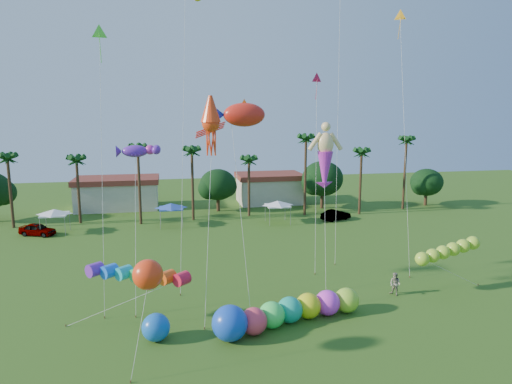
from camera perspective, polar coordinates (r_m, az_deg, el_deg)
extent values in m
cylinder|color=#3A2819|center=(65.83, -28.33, -0.15)|extent=(0.36, 0.36, 9.00)
cylinder|color=#3A2819|center=(64.89, -21.31, 0.01)|extent=(0.36, 0.36, 8.50)
cylinder|color=#3A2819|center=(61.83, -14.37, 0.63)|extent=(0.36, 0.36, 10.00)
cylinder|color=#3A2819|center=(62.82, -7.93, 0.76)|extent=(0.36, 0.36, 9.50)
cylinder|color=#3A2819|center=(64.82, -0.88, 0.47)|extent=(0.36, 0.36, 8.00)
cylinder|color=#3A2819|center=(65.50, 6.18, 1.84)|extent=(0.36, 0.36, 11.00)
cylinder|color=#3A2819|center=(67.52, 12.92, 1.03)|extent=(0.36, 0.36, 9.00)
cylinder|color=#3A2819|center=(72.74, 18.08, 2.01)|extent=(0.36, 0.36, 10.50)
sphere|color=#113814|center=(68.17, -4.79, 0.93)|extent=(5.46, 5.46, 5.46)
sphere|color=#113814|center=(70.63, 8.31, 1.69)|extent=(6.30, 6.30, 6.30)
sphere|color=#113814|center=(77.17, 20.55, 1.15)|extent=(5.04, 5.04, 5.04)
cube|color=beige|center=(73.47, -16.91, -0.42)|extent=(12.00, 7.00, 4.00)
cube|color=beige|center=(74.83, 1.68, 0.20)|extent=(10.00, 7.00, 4.00)
pyramid|color=white|center=(60.76, -23.89, -2.25)|extent=(3.00, 3.00, 0.60)
pyramid|color=blue|center=(60.15, -10.58, -1.67)|extent=(3.00, 3.00, 0.60)
pyramid|color=white|center=(60.85, 2.73, -1.37)|extent=(3.00, 3.00, 0.60)
imported|color=#4C4C54|center=(61.13, -25.66, -4.24)|extent=(4.69, 3.29, 1.48)
imported|color=#4C4C54|center=(63.83, 9.94, -2.84)|extent=(4.59, 3.01, 1.43)
imported|color=gray|center=(39.39, 17.00, -10.95)|extent=(1.09, 1.16, 1.89)
sphere|color=#E33B53|center=(31.68, -0.30, -15.85)|extent=(1.85, 1.85, 1.85)
sphere|color=#38F159|center=(32.56, 1.98, -15.11)|extent=(1.85, 1.85, 1.85)
sphere|color=#17A589|center=(33.39, 4.23, -14.46)|extent=(1.85, 1.85, 1.85)
sphere|color=#D4DE16|center=(34.13, 6.55, -13.94)|extent=(1.85, 1.85, 1.85)
sphere|color=#EE38F1|center=(34.79, 8.92, -13.51)|extent=(1.85, 1.85, 1.85)
sphere|color=#91D12E|center=(35.47, 11.25, -13.12)|extent=(1.85, 1.85, 1.85)
sphere|color=blue|center=(30.89, -3.29, -16.05)|extent=(2.95, 2.95, 2.37)
sphere|color=blue|center=(31.59, -12.41, -16.19)|extent=(1.83, 1.83, 1.83)
cylinder|color=red|center=(32.36, -12.34, -10.76)|extent=(6.31, 4.42, 0.93)
cylinder|color=silver|center=(33.74, -16.23, -13.16)|extent=(8.05, 1.32, 3.42)
cylinder|color=brown|center=(35.59, -22.68, -15.14)|extent=(0.08, 0.08, 0.16)
ellipsoid|color=#9ED32E|center=(39.59, 20.07, -7.86)|extent=(6.23, 2.07, 1.34)
cylinder|color=silver|center=(41.90, 23.19, -9.25)|extent=(5.93, 0.77, 3.03)
cylinder|color=brown|center=(44.32, 26.01, -10.37)|extent=(0.08, 0.08, 0.16)
sphere|color=#FF3A14|center=(26.78, -13.37, -10.01)|extent=(2.08, 2.08, 1.73)
cylinder|color=silver|center=(27.29, -14.39, -16.16)|extent=(1.14, 1.40, 5.71)
cylinder|color=brown|center=(28.06, -15.42, -21.88)|extent=(0.08, 0.08, 0.16)
cylinder|color=silver|center=(39.09, 8.68, -4.05)|extent=(0.77, 3.15, 10.66)
cylinder|color=brown|center=(39.19, 8.73, -12.08)|extent=(0.08, 0.08, 0.16)
ellipsoid|color=red|center=(34.94, -1.47, 9.63)|extent=(5.04, 2.84, 2.00)
cylinder|color=silver|center=(33.59, -1.03, -2.87)|extent=(0.31, 4.43, 14.52)
cylinder|color=brown|center=(33.89, -0.57, -15.63)|extent=(0.08, 0.08, 0.16)
cylinder|color=silver|center=(38.54, -9.12, 8.15)|extent=(1.39, 5.87, 27.16)
cylinder|color=brown|center=(38.49, -9.44, -12.53)|extent=(0.08, 0.08, 0.16)
cone|color=#F73C14|center=(33.24, -5.68, 8.54)|extent=(1.88, 1.88, 4.12)
cylinder|color=silver|center=(32.27, -6.05, -4.01)|extent=(1.05, 3.78, 13.92)
cylinder|color=brown|center=(32.86, -6.45, -16.56)|extent=(0.08, 0.08, 0.16)
ellipsoid|color=#5F23B3|center=(37.06, -14.89, 4.96)|extent=(3.67, 2.32, 1.35)
cylinder|color=silver|center=(35.70, -14.84, -4.76)|extent=(0.19, 4.76, 11.70)
cylinder|color=brown|center=(35.40, -14.80, -14.81)|extent=(0.08, 0.08, 0.16)
cone|color=#CA1640|center=(45.22, 7.61, 13.87)|extent=(1.20, 0.47, 1.18)
cylinder|color=silver|center=(43.08, 7.50, 2.16)|extent=(1.34, 4.71, 17.86)
cylinder|color=brown|center=(42.85, 7.39, -10.09)|extent=(0.08, 0.08, 0.16)
cone|color=#FFA71A|center=(46.43, 17.58, 20.23)|extent=(1.16, 0.85, 1.21)
cylinder|color=silver|center=(43.65, 18.12, 5.48)|extent=(0.21, 4.68, 23.34)
cylinder|color=brown|center=(43.99, 18.67, -10.01)|extent=(0.08, 0.08, 0.16)
cone|color=#52EF38|center=(36.19, -18.99, 18.27)|extent=(1.26, 0.47, 1.23)
cylinder|color=silver|center=(34.57, -18.69, 1.82)|extent=(0.40, 3.11, 20.27)
cylinder|color=brown|center=(35.89, -18.40, -14.64)|extent=(0.08, 0.08, 0.16)
cylinder|color=silver|center=(45.33, 10.20, 9.52)|extent=(1.24, 4.08, 28.96)
cylinder|color=brown|center=(45.64, 9.84, -8.89)|extent=(0.08, 0.08, 0.16)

